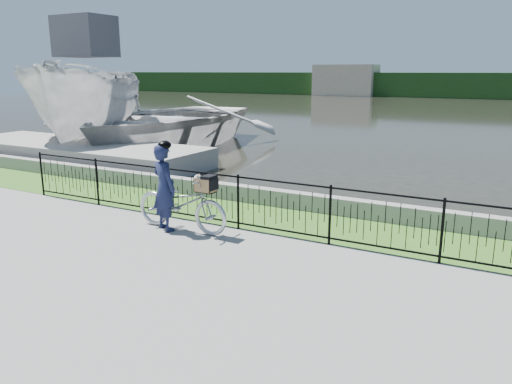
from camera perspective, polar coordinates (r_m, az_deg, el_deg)
The scene contains 12 objects.
ground at distance 8.66m, azimuth -1.75°, elevation -8.01°, with size 120.00×120.00×0.00m, color gray.
grass_strip at distance 10.85m, azimuth 5.24°, elevation -3.51°, with size 60.00×2.00×0.01m, color #3B6A21.
water at distance 40.26m, azimuth 23.07°, elevation 8.04°, with size 120.00×120.00×0.00m, color black.
quay_wall at distance 11.69m, azimuth 7.23°, elevation -1.31°, with size 60.00×0.30×0.40m, color gray.
fence at distance 9.82m, azimuth 2.97°, elevation -1.85°, with size 14.00×0.06×1.15m, color black, non-canonical shape.
far_treeline at distance 67.07m, azimuth 25.76°, elevation 10.90°, with size 120.00×6.00×3.00m, color #1D3F18.
far_building_left at distance 68.59m, azimuth 10.22°, elevation 12.46°, with size 8.00×4.00×4.00m, color #B1A38E.
dock at distance 19.01m, azimuth -19.66°, elevation 4.26°, with size 10.00×3.00×0.70m, color gray.
bicycle_rig at distance 10.29m, azimuth -8.46°, elevation -1.24°, with size 2.18×0.76×1.24m.
cyclist at distance 10.30m, azimuth -10.45°, elevation 0.62°, with size 0.76×0.64×1.85m.
boat_near at distance 22.04m, azimuth -18.42°, elevation 9.61°, with size 7.39×9.69×5.34m.
boat_far at distance 21.94m, azimuth -10.39°, elevation 7.98°, with size 8.85×11.53×2.22m.
Camera 1 is at (4.10, -6.92, 3.20)m, focal length 35.00 mm.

